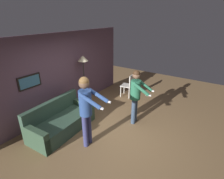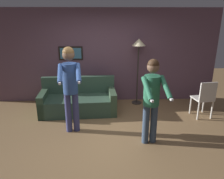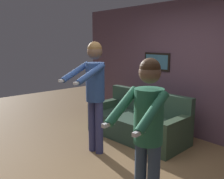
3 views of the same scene
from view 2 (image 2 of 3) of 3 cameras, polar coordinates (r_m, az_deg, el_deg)
The scene contains 7 objects.
ground_plane at distance 4.66m, azimuth -1.79°, elevation -12.05°, with size 12.00×12.00×0.00m, color olive.
back_wall_assembly at distance 6.21m, azimuth -2.15°, elevation 8.64°, with size 6.40×0.09×2.60m.
couch at distance 5.71m, azimuth -8.73°, elevation -3.16°, with size 1.94×0.95×0.87m.
torchiere_lamp at distance 5.94m, azimuth 6.97°, elevation 10.42°, with size 0.36×0.36×1.82m.
person_standing_left at distance 4.48m, azimuth -10.88°, elevation 2.02°, with size 0.50×0.75×1.82m.
person_standing_right at distance 4.08m, azimuth 10.37°, elevation -1.38°, with size 0.50×0.67×1.67m.
dining_chair_distant at distance 5.69m, azimuth 23.04°, elevation -1.89°, with size 0.48×0.48×0.93m.
Camera 2 is at (-0.01, -4.01, 2.38)m, focal length 35.00 mm.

